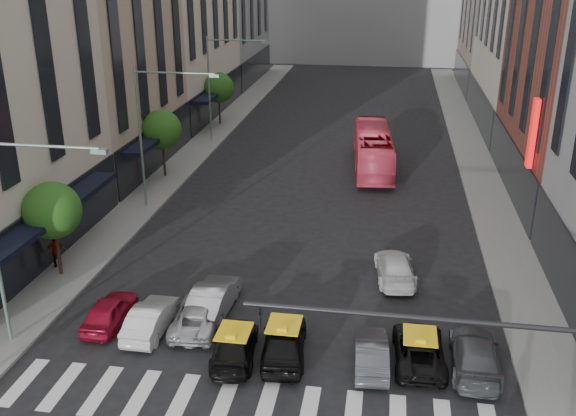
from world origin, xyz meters
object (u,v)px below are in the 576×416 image
at_px(streetlamp_far, 219,75).
at_px(bus, 373,149).
at_px(streetlamp_near, 10,216).
at_px(streetlamp_mid, 153,120).
at_px(car_red, 110,311).
at_px(taxi_left, 235,345).
at_px(pedestrian_far, 56,251).
at_px(car_white_front, 151,318).
at_px(taxi_center, 284,341).

bearing_deg(streetlamp_far, bus, -22.04).
xyz_separation_m(streetlamp_near, bus, (13.42, 26.57, -4.34)).
relative_size(streetlamp_near, streetlamp_mid, 1.00).
relative_size(car_red, taxi_left, 0.90).
distance_m(taxi_left, pedestrian_far, 12.75).
height_order(streetlamp_near, taxi_left, streetlamp_near).
relative_size(car_white_front, taxi_center, 0.91).
bearing_deg(streetlamp_far, streetlamp_mid, -90.00).
distance_m(taxi_center, pedestrian_far, 14.33).
height_order(streetlamp_mid, taxi_left, streetlamp_mid).
relative_size(streetlamp_near, pedestrian_far, 5.07).
height_order(taxi_left, bus, bus).
bearing_deg(bus, taxi_center, 79.58).
relative_size(bus, pedestrian_far, 6.34).
relative_size(taxi_center, pedestrian_far, 2.47).
distance_m(taxi_left, bus, 26.59).
bearing_deg(streetlamp_far, taxi_left, -74.45).
bearing_deg(bus, streetlamp_near, 58.63).
distance_m(streetlamp_near, taxi_left, 10.27).
xyz_separation_m(streetlamp_near, car_red, (2.64, 2.09, -5.26)).
relative_size(streetlamp_mid, taxi_center, 2.05).
bearing_deg(car_red, bus, -114.50).
bearing_deg(car_red, streetlamp_mid, -80.00).
xyz_separation_m(streetlamp_far, car_red, (2.64, -29.91, -5.26)).
bearing_deg(car_red, pedestrian_far, -43.97).
height_order(streetlamp_mid, streetlamp_far, same).
bearing_deg(taxi_left, taxi_center, -174.57).
bearing_deg(taxi_left, pedestrian_far, -36.41).
bearing_deg(bus, streetlamp_far, -26.61).
xyz_separation_m(streetlamp_mid, car_white_front, (4.71, -14.23, -5.25)).
distance_m(streetlamp_mid, car_white_front, 15.88).
height_order(car_red, taxi_left, car_red).
height_order(bus, pedestrian_far, bus).
xyz_separation_m(streetlamp_near, car_white_front, (4.71, 1.77, -5.25)).
relative_size(taxi_left, taxi_center, 0.96).
height_order(streetlamp_far, car_red, streetlamp_far).
relative_size(streetlamp_far, car_red, 2.37).
distance_m(taxi_left, taxi_center, 2.04).
height_order(streetlamp_near, streetlamp_mid, same).
height_order(car_red, pedestrian_far, pedestrian_far).
xyz_separation_m(streetlamp_far, bus, (13.42, -5.43, -4.34)).
bearing_deg(pedestrian_far, car_red, 114.21).
xyz_separation_m(car_red, car_white_front, (2.06, -0.31, 0.01)).
bearing_deg(streetlamp_near, car_red, 38.27).
height_order(streetlamp_near, car_red, streetlamp_near).
height_order(car_red, taxi_center, taxi_center).
bearing_deg(streetlamp_far, streetlamp_near, -90.00).
xyz_separation_m(car_red, taxi_left, (6.15, -1.68, -0.03)).
distance_m(streetlamp_near, streetlamp_far, 32.00).
height_order(streetlamp_mid, pedestrian_far, streetlamp_mid).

